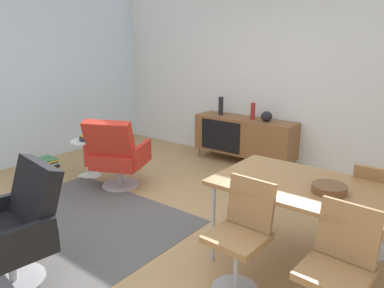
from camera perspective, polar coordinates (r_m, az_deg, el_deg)
The scene contains 18 objects.
ground_plane at distance 3.78m, azimuth -3.86°, elevation -13.25°, with size 8.32×8.32×0.00m, color tan.
wall_back at distance 5.53m, azimuth 14.37°, elevation 10.82°, with size 6.80×0.12×2.80m, color silver.
wall_window_left at distance 5.96m, azimuth -28.15°, elevation 9.80°, with size 0.12×5.60×2.80m, color silver.
sideboard at distance 5.62m, azimuth 8.29°, elevation 1.26°, with size 1.60×0.45×0.72m.
vase_cobalt at distance 5.38m, azimuth 11.77°, elevation 4.33°, with size 0.16×0.16×0.15m.
vase_sculptural_dark at distance 5.76m, azimuth 4.61°, elevation 6.05°, with size 0.08×0.08×0.29m.
vase_ceramic_small at distance 5.48m, azimuth 9.65°, elevation 5.17°, with size 0.07×0.07×0.25m.
dining_table at distance 3.02m, azimuth 19.22°, elevation -7.18°, with size 1.60×0.90×0.74m.
wooden_bowl_on_table at distance 2.92m, azimuth 20.98°, elevation -6.63°, with size 0.26×0.26×0.06m, color brown.
dining_chair_front_left at distance 2.78m, azimuth 7.86°, elevation -13.72°, with size 0.41×0.44×0.86m.
dining_chair_front_right at distance 2.56m, azimuth 22.21°, elevation -17.64°, with size 0.42×0.45×0.86m.
dining_chair_back_right at distance 3.54m, azimuth 27.31°, elevation -8.71°, with size 0.40×0.42×0.86m.
lounge_chair_red at distance 4.69m, azimuth -11.94°, elevation -1.49°, with size 0.86×0.84×0.95m.
armchair_black_shell at distance 3.16m, azimuth -26.29°, elevation -11.52°, with size 0.78×0.73×0.95m.
side_table_round at distance 5.27m, azimuth -16.23°, elevation -1.53°, with size 0.44×0.44×0.52m.
fruit_bowl at distance 5.20m, azimuth -16.43°, elevation 1.01°, with size 0.20×0.20×0.11m.
magazine_stack at distance 5.52m, azimuth -22.64°, elevation -3.52°, with size 0.33×0.41×0.25m.
area_rug at distance 4.08m, azimuth -17.29°, elevation -11.59°, with size 2.20×1.70×0.01m, color #595654.
Camera 1 is at (2.22, -2.45, 1.83)m, focal length 33.55 mm.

